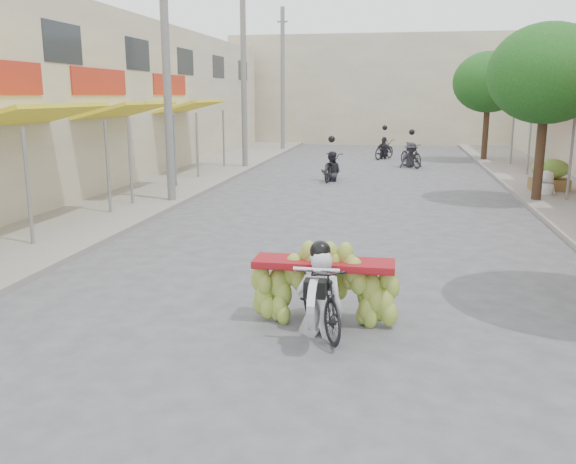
# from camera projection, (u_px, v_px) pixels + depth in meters

# --- Properties ---
(ground) EXTENTS (120.00, 120.00, 0.00)m
(ground) POSITION_uv_depth(u_px,v_px,m) (256.00, 433.00, 5.89)
(ground) COLOR #55555A
(ground) RESTS_ON ground
(sidewalk_left) EXTENTS (4.00, 60.00, 0.12)m
(sidewalk_left) POSITION_uv_depth(u_px,v_px,m) (160.00, 186.00, 21.49)
(sidewalk_left) COLOR gray
(sidewalk_left) RESTS_ON ground
(shophouse_row_left) EXTENTS (9.77, 40.00, 6.00)m
(shophouse_row_left) POSITION_uv_depth(u_px,v_px,m) (6.00, 101.00, 20.73)
(shophouse_row_left) COLOR #C0B698
(shophouse_row_left) RESTS_ON ground
(far_building) EXTENTS (20.00, 6.00, 7.00)m
(far_building) POSITION_uv_depth(u_px,v_px,m) (382.00, 90.00, 41.61)
(far_building) COLOR #C0B698
(far_building) RESTS_ON ground
(utility_pole_mid) EXTENTS (0.60, 0.24, 8.00)m
(utility_pole_mid) POSITION_uv_depth(u_px,v_px,m) (166.00, 65.00, 17.46)
(utility_pole_mid) COLOR slate
(utility_pole_mid) RESTS_ON ground
(utility_pole_far) EXTENTS (0.60, 0.24, 8.00)m
(utility_pole_far) POSITION_uv_depth(u_px,v_px,m) (244.00, 75.00, 26.10)
(utility_pole_far) COLOR slate
(utility_pole_far) RESTS_ON ground
(utility_pole_back) EXTENTS (0.60, 0.24, 8.00)m
(utility_pole_back) POSITION_uv_depth(u_px,v_px,m) (283.00, 80.00, 34.75)
(utility_pole_back) COLOR slate
(utility_pole_back) RESTS_ON ground
(street_tree_mid) EXTENTS (3.40, 3.40, 5.25)m
(street_tree_mid) POSITION_uv_depth(u_px,v_px,m) (547.00, 74.00, 17.57)
(street_tree_mid) COLOR #3A2719
(street_tree_mid) RESTS_ON ground
(street_tree_far) EXTENTS (3.40, 3.40, 5.25)m
(street_tree_far) POSITION_uv_depth(u_px,v_px,m) (489.00, 82.00, 29.09)
(street_tree_far) COLOR #3A2719
(street_tree_far) RESTS_ON ground
(produce_crate_far) EXTENTS (1.20, 0.88, 1.16)m
(produce_crate_far) POSITION_uv_depth(u_px,v_px,m) (550.00, 172.00, 20.03)
(produce_crate_far) COLOR brown
(produce_crate_far) RESTS_ON ground
(banana_motorbike) EXTENTS (2.20, 1.86, 2.22)m
(banana_motorbike) POSITION_uv_depth(u_px,v_px,m) (322.00, 278.00, 8.37)
(banana_motorbike) COLOR black
(banana_motorbike) RESTS_ON ground
(pedestrian) EXTENTS (0.85, 0.67, 1.50)m
(pedestrian) POSITION_uv_depth(u_px,v_px,m) (548.00, 171.00, 19.12)
(pedestrian) COLOR white
(pedestrian) RESTS_ON ground
(bg_motorbike_a) EXTENTS (0.90, 1.86, 1.95)m
(bg_motorbike_a) POSITION_uv_depth(u_px,v_px,m) (331.00, 162.00, 23.00)
(bg_motorbike_a) COLOR black
(bg_motorbike_a) RESTS_ON ground
(bg_motorbike_b) EXTENTS (1.36, 1.94, 1.95)m
(bg_motorbike_b) POSITION_uv_depth(u_px,v_px,m) (411.00, 149.00, 27.26)
(bg_motorbike_b) COLOR black
(bg_motorbike_b) RESTS_ON ground
(bg_motorbike_c) EXTENTS (1.33, 1.81, 1.95)m
(bg_motorbike_c) POSITION_uv_depth(u_px,v_px,m) (384.00, 144.00, 30.89)
(bg_motorbike_c) COLOR black
(bg_motorbike_c) RESTS_ON ground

